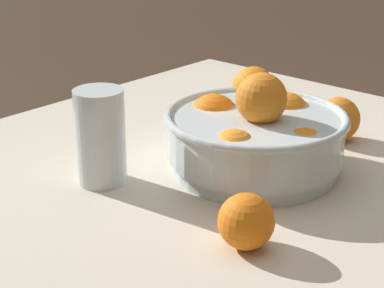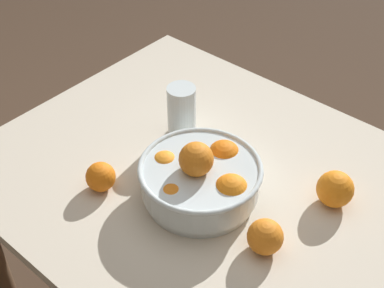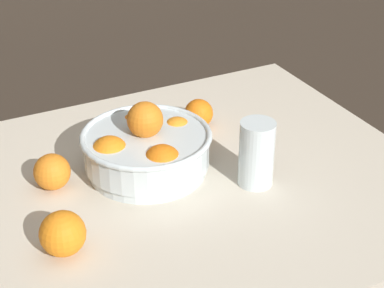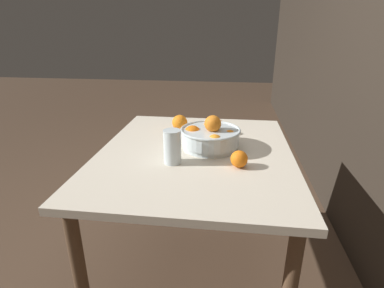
% 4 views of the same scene
% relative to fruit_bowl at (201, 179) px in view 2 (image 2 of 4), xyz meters
% --- Properties ---
extents(dining_table, '(1.02, 0.85, 0.71)m').
position_rel_fruit_bowl_xyz_m(dining_table, '(0.04, -0.06, -0.14)').
color(dining_table, beige).
rests_on(dining_table, ground_plane).
extents(fruit_bowl, '(0.27, 0.27, 0.15)m').
position_rel_fruit_bowl_xyz_m(fruit_bowl, '(0.00, 0.00, 0.00)').
color(fruit_bowl, silver).
rests_on(fruit_bowl, dining_table).
extents(juice_glass, '(0.07, 0.07, 0.14)m').
position_rel_fruit_bowl_xyz_m(juice_glass, '(0.18, -0.14, 0.01)').
color(juice_glass, '#F4A314').
rests_on(juice_glass, dining_table).
extents(orange_loose_near_bowl, '(0.07, 0.07, 0.07)m').
position_rel_fruit_bowl_xyz_m(orange_loose_near_bowl, '(-0.19, 0.03, -0.02)').
color(orange_loose_near_bowl, orange).
rests_on(orange_loose_near_bowl, dining_table).
extents(orange_loose_front, '(0.08, 0.08, 0.08)m').
position_rel_fruit_bowl_xyz_m(orange_loose_front, '(-0.23, -0.18, -0.01)').
color(orange_loose_front, orange).
rests_on(orange_loose_front, dining_table).
extents(orange_loose_aside, '(0.07, 0.07, 0.07)m').
position_rel_fruit_bowl_xyz_m(orange_loose_aside, '(0.19, 0.13, -0.02)').
color(orange_loose_aside, orange).
rests_on(orange_loose_aside, dining_table).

